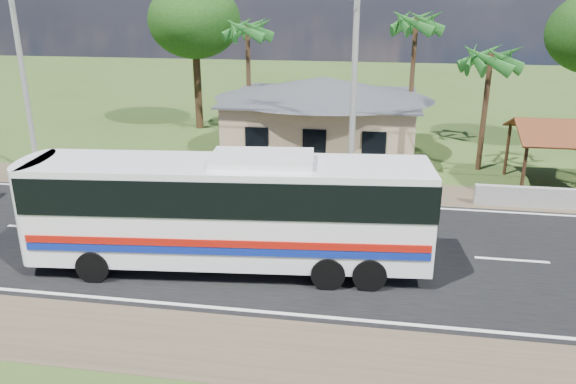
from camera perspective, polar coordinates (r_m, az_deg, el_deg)
name	(u,v)px	position (r m, az deg, el deg)	size (l,w,h in m)	color
ground	(259,243)	(21.00, -2.96, -5.22)	(120.00, 120.00, 0.00)	#314E1B
road	(259,243)	(20.99, -2.96, -5.19)	(120.00, 16.00, 0.03)	black
house	(323,108)	(32.37, 3.55, 8.54)	(12.40, 10.00, 5.00)	tan
waiting_shed	(571,132)	(29.18, 26.83, 5.45)	(5.20, 4.48, 3.35)	#322012
concrete_barrier	(559,198)	(26.81, 25.79, -0.60)	(7.00, 0.30, 0.90)	#9E9E99
utility_poles	(347,66)	(25.34, 6.01, 12.59)	(32.80, 2.22, 11.00)	#9E9E99
palm_near	(491,59)	(30.27, 19.90, 12.57)	(2.80, 2.80, 6.70)	#47301E
palm_mid	(416,24)	(34.22, 12.88, 16.33)	(2.80, 2.80, 8.20)	#47301E
palm_far	(247,30)	(35.63, -4.14, 16.08)	(2.80, 2.80, 7.70)	#47301E
tree_behind_house	(194,21)	(38.62, -9.50, 16.78)	(6.00, 6.00, 9.61)	#47301E
coach_bus	(231,204)	(18.38, -5.86, -1.23)	(13.13, 3.98, 4.02)	white
motorcycle	(390,180)	(27.01, 10.36, 1.17)	(0.56, 1.60, 0.84)	black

